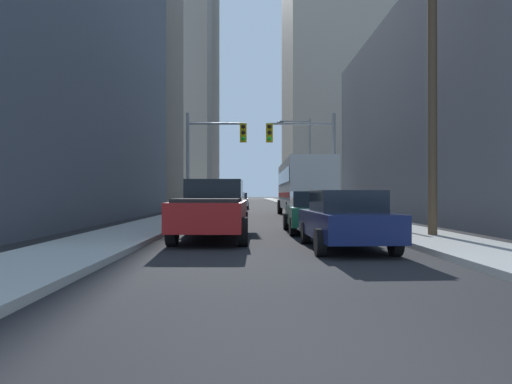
# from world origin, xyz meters

# --- Properties ---
(sidewalk_left) EXTENTS (2.56, 160.00, 0.15)m
(sidewalk_left) POSITION_xyz_m (-4.81, 50.00, 0.07)
(sidewalk_left) COLOR #9E9E99
(sidewalk_left) RESTS_ON ground
(sidewalk_right) EXTENTS (2.56, 160.00, 0.15)m
(sidewalk_right) POSITION_xyz_m (4.81, 50.00, 0.07)
(sidewalk_right) COLOR #9E9E99
(sidewalk_right) RESTS_ON ground
(city_bus) EXTENTS (2.70, 11.54, 3.40)m
(city_bus) POSITION_xyz_m (2.69, 24.95, 1.93)
(city_bus) COLOR silver
(city_bus) RESTS_ON ground
(pickup_truck_red) EXTENTS (2.20, 5.45, 1.90)m
(pickup_truck_red) POSITION_xyz_m (-1.82, 11.09, 0.93)
(pickup_truck_red) COLOR maroon
(pickup_truck_red) RESTS_ON ground
(sedan_navy) EXTENTS (1.96, 4.27, 1.52)m
(sedan_navy) POSITION_xyz_m (1.80, 8.49, 0.77)
(sedan_navy) COLOR #141E4C
(sedan_navy) RESTS_ON ground
(sedan_green) EXTENTS (1.95, 4.26, 1.52)m
(sedan_green) POSITION_xyz_m (1.66, 13.48, 0.77)
(sedan_green) COLOR #195938
(sedan_green) RESTS_ON ground
(sedan_silver) EXTENTS (1.95, 4.23, 1.52)m
(sedan_silver) POSITION_xyz_m (-1.78, 23.89, 0.77)
(sedan_silver) COLOR #B7BABF
(sedan_silver) RESTS_ON ground
(sedan_white) EXTENTS (1.95, 4.22, 1.52)m
(sedan_white) POSITION_xyz_m (-1.66, 39.57, 0.77)
(sedan_white) COLOR white
(sedan_white) RESTS_ON ground
(traffic_signal_near_left) EXTENTS (3.41, 0.44, 6.00)m
(traffic_signal_near_left) POSITION_xyz_m (-2.70, 22.38, 4.02)
(traffic_signal_near_left) COLOR gray
(traffic_signal_near_left) RESTS_ON ground
(traffic_signal_near_right) EXTENTS (3.94, 0.44, 6.00)m
(traffic_signal_near_right) POSITION_xyz_m (2.45, 22.38, 4.05)
(traffic_signal_near_right) COLOR gray
(traffic_signal_near_right) RESTS_ON ground
(utility_pole_right) EXTENTS (2.20, 0.28, 10.11)m
(utility_pole_right) POSITION_xyz_m (5.07, 10.96, 5.33)
(utility_pole_right) COLOR brown
(utility_pole_right) RESTS_ON ground
(street_lamp_right) EXTENTS (2.75, 0.32, 7.50)m
(street_lamp_right) POSITION_xyz_m (3.78, 33.29, 4.58)
(street_lamp_right) COLOR gray
(street_lamp_right) RESTS_ON ground
(building_left_mid_office) EXTENTS (19.26, 24.29, 32.11)m
(building_left_mid_office) POSITION_xyz_m (-16.48, 51.61, 16.06)
(building_left_mid_office) COLOR #B7A893
(building_left_mid_office) RESTS_ON ground
(building_left_far_tower) EXTENTS (16.40, 21.78, 53.69)m
(building_left_far_tower) POSITION_xyz_m (-15.78, 92.07, 26.85)
(building_left_far_tower) COLOR gray
(building_left_far_tower) RESTS_ON ground
(building_right_far_highrise) EXTENTS (25.38, 26.08, 61.21)m
(building_right_far_highrise) POSITION_xyz_m (19.55, 86.82, 30.60)
(building_right_far_highrise) COLOR #B7A893
(building_right_far_highrise) RESTS_ON ground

